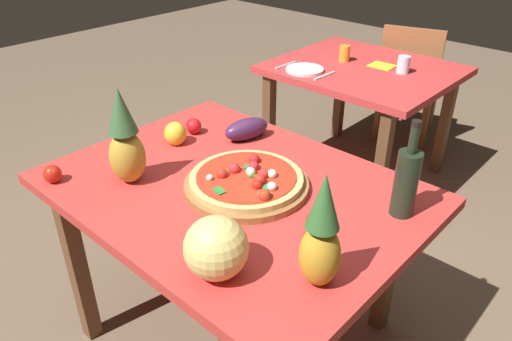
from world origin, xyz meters
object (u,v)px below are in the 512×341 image
object	(u,v)px
pizza_board	(246,185)
fork_utensil	(286,65)
melon	(216,248)
dining_chair	(410,77)
background_table	(362,83)
drinking_glass_juice	(344,53)
eggplant	(247,129)
drinking_glass_water	(403,65)
bell_pepper	(175,134)
tomato_at_corner	(227,231)
dinner_plate	(305,70)
pineapple_left	(321,237)
tomato_by_bottle	(52,174)
tomato_beside_pepper	(317,222)
tomato_near_board	(194,126)
pizza	(247,178)
display_table	(234,204)
pineapple_right	(125,141)
wine_bottle	(406,181)
napkin_folded	(382,66)
knife_utensil	(324,76)

from	to	relation	value
pizza_board	fork_utensil	xyz separation A→B (m)	(-0.76, 1.14, -0.01)
melon	dining_chair	bearing A→B (deg)	104.86
background_table	drinking_glass_juice	bearing A→B (deg)	175.86
melon	drinking_glass_juice	world-z (taller)	melon
background_table	dining_chair	distance (m)	0.69
eggplant	drinking_glass_water	xyz separation A→B (m)	(0.08, 1.21, 0.00)
bell_pepper	drinking_glass_water	distance (m)	1.47
pizza_board	tomato_at_corner	xyz separation A→B (m)	(0.15, -0.25, 0.02)
eggplant	dinner_plate	size ratio (longest dim) A/B	0.91
fork_utensil	pineapple_left	bearing A→B (deg)	-46.30
background_table	tomato_by_bottle	distance (m)	1.89
pizza_board	drinking_glass_water	distance (m)	1.51
pizza_board	tomato_beside_pepper	bearing A→B (deg)	-6.39
tomato_at_corner	tomato_by_bottle	distance (m)	0.72
tomato_beside_pepper	tomato_near_board	distance (m)	0.83
bell_pepper	tomato_at_corner	size ratio (longest dim) A/B	1.64
pizza	eggplant	distance (m)	0.39
tomato_near_board	dining_chair	bearing A→B (deg)	88.44
tomato_by_bottle	display_table	bearing A→B (deg)	40.11
pizza	dinner_plate	distance (m)	1.30
pineapple_right	dinner_plate	xyz separation A→B (m)	(-0.28, 1.39, -0.15)
wine_bottle	pineapple_left	xyz separation A→B (m)	(-0.01, -0.44, 0.03)
tomato_at_corner	wine_bottle	bearing A→B (deg)	55.96
pizza	drinking_glass_juice	size ratio (longest dim) A/B	4.20
background_table	melon	xyz separation A→B (m)	(0.65, -1.81, 0.19)
dining_chair	dinner_plate	size ratio (longest dim) A/B	3.86
napkin_folded	pizza_board	bearing A→B (deg)	-77.68
eggplant	drinking_glass_water	distance (m)	1.22
display_table	fork_utensil	bearing A→B (deg)	121.49
drinking_glass_juice	pizza_board	bearing A→B (deg)	-69.06
dining_chair	wine_bottle	size ratio (longest dim) A/B	2.58
drinking_glass_water	napkin_folded	size ratio (longest dim) A/B	0.69
background_table	bell_pepper	bearing A→B (deg)	-91.89
eggplant	tomato_beside_pepper	distance (m)	0.68
background_table	pizza	size ratio (longest dim) A/B	2.53
drinking_glass_juice	napkin_folded	world-z (taller)	drinking_glass_juice
dining_chair	tomato_beside_pepper	size ratio (longest dim) A/B	11.53
bell_pepper	tomato_by_bottle	xyz separation A→B (m)	(-0.09, -0.49, -0.01)
dining_chair	display_table	bearing A→B (deg)	83.28
bell_pepper	drinking_glass_juice	size ratio (longest dim) A/B	1.05
tomato_beside_pepper	tomato_by_bottle	xyz separation A→B (m)	(-0.88, -0.40, -0.00)
pizza	fork_utensil	size ratio (longest dim) A/B	2.22
drinking_glass_juice	display_table	bearing A→B (deg)	-70.92
drinking_glass_juice	drinking_glass_water	world-z (taller)	drinking_glass_water
tomato_by_bottle	fork_utensil	xyz separation A→B (m)	(-0.22, 1.58, -0.03)
tomato_beside_pepper	drinking_glass_water	size ratio (longest dim) A/B	0.76
melon	bell_pepper	size ratio (longest dim) A/B	1.77
pineapple_right	melon	bearing A→B (deg)	-12.20
dinner_plate	wine_bottle	bearing A→B (deg)	-39.89
fork_utensil	knife_utensil	bearing A→B (deg)	1.63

